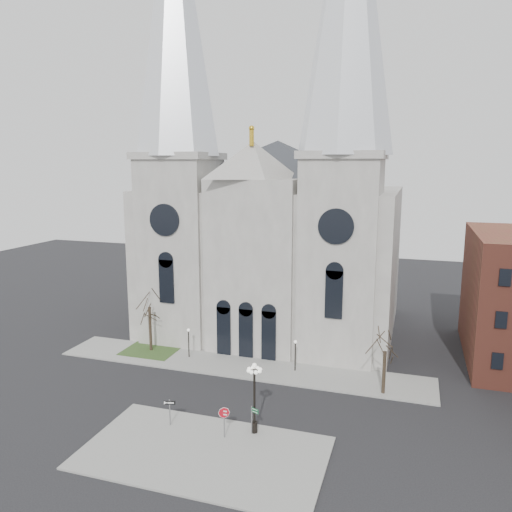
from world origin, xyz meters
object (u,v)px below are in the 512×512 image
(stop_sign, at_px, (224,416))
(globe_lamp, at_px, (254,389))
(one_way_sign, at_px, (170,408))
(street_name_sign, at_px, (252,418))

(stop_sign, height_order, globe_lamp, globe_lamp)
(globe_lamp, xyz_separation_m, one_way_sign, (-6.90, -1.01, -2.16))
(one_way_sign, bearing_deg, street_name_sign, -9.89)
(globe_lamp, distance_m, street_name_sign, 2.30)
(one_way_sign, xyz_separation_m, street_name_sign, (6.83, 0.74, -0.12))
(one_way_sign, bearing_deg, globe_lamp, -7.75)
(stop_sign, xyz_separation_m, globe_lamp, (2.00, 1.41, 1.85))
(stop_sign, height_order, street_name_sign, stop_sign)
(stop_sign, xyz_separation_m, one_way_sign, (-4.90, 0.40, -0.31))
(globe_lamp, distance_m, one_way_sign, 7.30)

